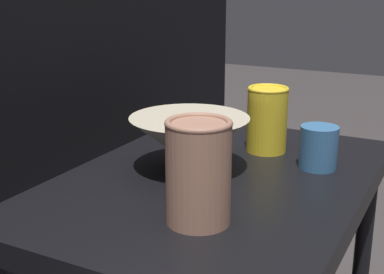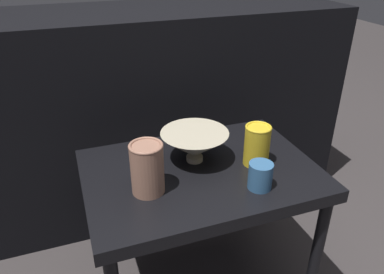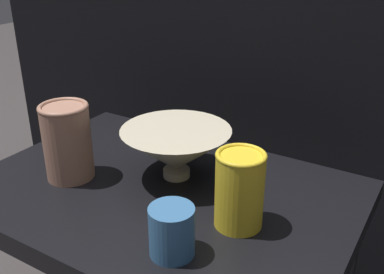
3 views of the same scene
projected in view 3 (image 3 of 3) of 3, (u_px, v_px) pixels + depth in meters
table at (162, 213)px, 0.86m from camera, size 0.70×0.49×0.48m
couch_backdrop at (278, 114)px, 1.32m from camera, size 1.62×0.50×0.86m
bowl at (177, 150)px, 0.85m from camera, size 0.21×0.21×0.10m
vase_textured_left at (67, 141)px, 0.85m from camera, size 0.09×0.09×0.15m
vase_colorful_right at (240, 189)px, 0.70m from camera, size 0.08×0.08×0.13m
cup at (172, 231)px, 0.65m from camera, size 0.07×0.07×0.08m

